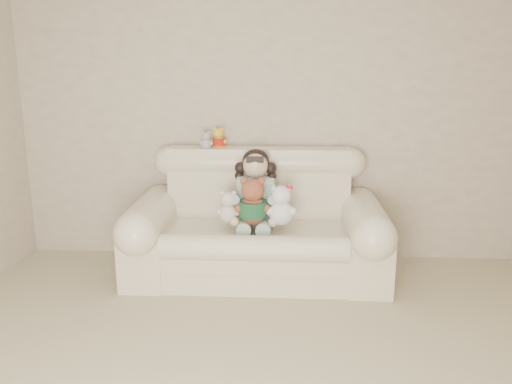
% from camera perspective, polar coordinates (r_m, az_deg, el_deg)
% --- Properties ---
extents(wall_back, '(4.50, 0.00, 4.50)m').
position_cam_1_polar(wall_back, '(4.64, 1.94, 8.42)').
color(wall_back, '#A19180').
rests_on(wall_back, ground).
extents(sofa, '(2.10, 0.95, 1.03)m').
position_cam_1_polar(sofa, '(4.31, 0.07, -2.71)').
color(sofa, beige).
rests_on(sofa, floor).
extents(seated_child, '(0.42, 0.50, 0.65)m').
position_cam_1_polar(seated_child, '(4.33, -0.06, 0.49)').
color(seated_child, '#306B57').
rests_on(seated_child, sofa).
extents(brown_teddy, '(0.33, 0.28, 0.45)m').
position_cam_1_polar(brown_teddy, '(4.12, -0.35, -0.49)').
color(brown_teddy, brown).
rests_on(brown_teddy, sofa).
extents(white_cat, '(0.26, 0.21, 0.39)m').
position_cam_1_polar(white_cat, '(4.12, 2.73, -0.95)').
color(white_cat, silver).
rests_on(white_cat, sofa).
extents(cream_teddy, '(0.24, 0.22, 0.31)m').
position_cam_1_polar(cream_teddy, '(4.17, -2.99, -1.29)').
color(cream_teddy, beige).
rests_on(cream_teddy, sofa).
extents(yellow_mini_bear, '(0.16, 0.14, 0.22)m').
position_cam_1_polar(yellow_mini_bear, '(4.59, -4.07, 6.05)').
color(yellow_mini_bear, yellow).
rests_on(yellow_mini_bear, sofa).
extents(grey_mini_plush, '(0.15, 0.14, 0.19)m').
position_cam_1_polar(grey_mini_plush, '(4.55, -5.39, 5.76)').
color(grey_mini_plush, '#B9B8C0').
rests_on(grey_mini_plush, sofa).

